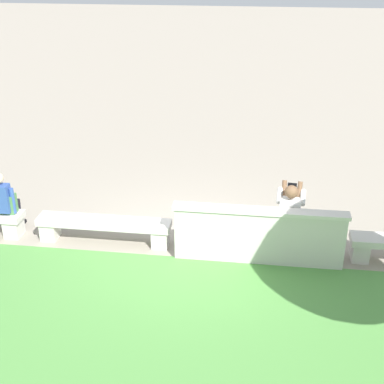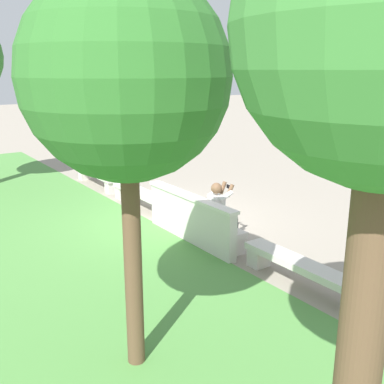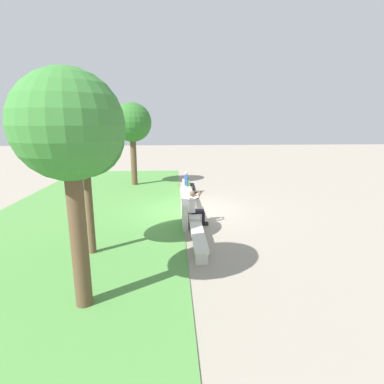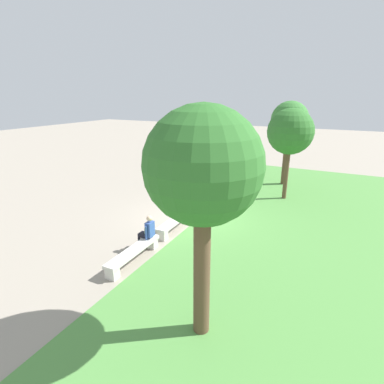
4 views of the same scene
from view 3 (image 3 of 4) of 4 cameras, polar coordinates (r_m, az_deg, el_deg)
The scene contains 13 objects.
ground_plane at distance 13.28m, azimuth -0.27°, elevation -3.53°, with size 80.00×80.00×0.00m, color gray.
grass_strip at distance 13.75m, azimuth -18.86°, elevation -3.61°, with size 22.60×8.00×0.03m, color #518E42.
bench_main at distance 9.31m, azimuth 1.22°, elevation -8.87°, with size 2.40×0.40×0.45m.
bench_near at distance 11.88m, azimuth 0.12°, elevation -3.96°, with size 2.40×0.40×0.45m.
bench_mid at distance 14.52m, azimuth -0.59°, elevation -0.82°, with size 2.40×0.40×0.45m.
bench_far at distance 17.18m, azimuth -1.07°, elevation 1.36°, with size 2.40×0.40×0.45m.
backrest_wall_with_plaque at distance 11.81m, azimuth -1.53°, elevation -3.04°, with size 2.84×0.24×1.01m.
person_photographer at distance 11.29m, azimuth 0.68°, elevation -2.63°, with size 0.49×0.74×1.32m.
person_distant at distance 16.24m, azimuth -0.70°, elevation 1.97°, with size 0.48×0.68×1.26m.
backpack at distance 16.18m, azimuth -0.75°, elevation 1.76°, with size 0.28×0.24×0.43m.
tree_behind_wall at distance 18.66m, azimuth -11.33°, elevation 12.68°, with size 2.31×2.31×4.98m.
tree_left_background at distance 6.11m, azimuth -22.37°, elevation 10.85°, with size 2.07×2.07×4.78m.
tree_right_background at distance 8.78m, azimuth -19.91°, elevation 9.63°, with size 2.20×2.20×4.50m.
Camera 3 is at (-12.71, 0.74, 3.78)m, focal length 28.00 mm.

